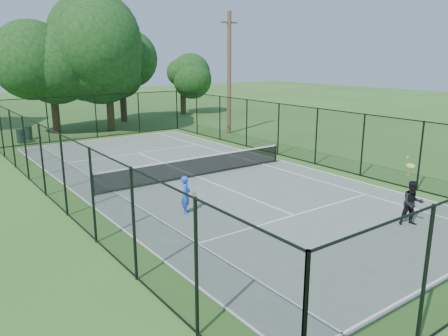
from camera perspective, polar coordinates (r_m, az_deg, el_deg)
ground at (r=20.65m, az=-3.51°, el=-1.30°), size 120.00×120.00×0.00m
tennis_court at (r=20.65m, az=-3.52°, el=-1.22°), size 11.00×24.00×0.06m
tennis_net at (r=20.51m, az=-3.54°, el=0.26°), size 10.08×0.08×0.95m
fence at (r=20.30m, az=-3.58°, el=2.78°), size 13.10×26.10×3.00m
tree_near_left at (r=34.71m, az=-21.66°, el=12.35°), size 6.15×6.15×8.02m
tree_near_mid at (r=34.38m, az=-15.06°, el=14.10°), size 7.04×7.04×9.21m
tree_near_right at (r=39.28m, az=-13.27°, el=12.51°), size 5.18×5.18×7.14m
tree_far_right at (r=43.75m, az=-5.42°, el=11.28°), size 3.97×3.97×5.25m
trash_bin_left at (r=31.86m, az=-25.00°, el=3.81°), size 0.58×0.58×0.91m
trash_bin_right at (r=32.90m, az=-24.23°, el=4.20°), size 0.58×0.58×0.93m
utility_pole at (r=32.21m, az=0.67°, el=12.29°), size 1.40×0.30×8.65m
player_blue at (r=15.77m, az=-4.97°, el=-3.49°), size 0.87×0.60×1.38m
player_black at (r=15.90m, az=23.38°, el=-4.23°), size 0.97×1.10×2.19m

